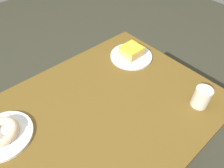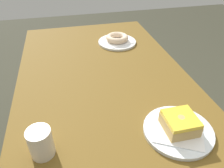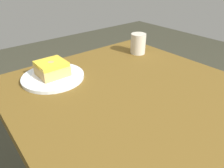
{
  "view_description": "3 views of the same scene",
  "coord_description": "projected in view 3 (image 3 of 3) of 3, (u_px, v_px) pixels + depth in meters",
  "views": [
    {
      "loc": [
        0.2,
        0.38,
        1.34
      ],
      "look_at": [
        -0.17,
        -0.04,
        0.76
      ],
      "focal_mm": 32.62,
      "sensor_mm": 36.0,
      "label": 1
    },
    {
      "loc": [
        -0.77,
        0.14,
        1.2
      ],
      "look_at": [
        -0.15,
        -0.01,
        0.74
      ],
      "focal_mm": 34.66,
      "sensor_mm": 36.0,
      "label": 2
    },
    {
      "loc": [
        0.2,
        -0.38,
        1.04
      ],
      "look_at": [
        -0.2,
        -0.06,
        0.74
      ],
      "focal_mm": 32.84,
      "sensor_mm": 36.0,
      "label": 3
    }
  ],
  "objects": [
    {
      "name": "sugar_jar",
      "position": [
        138.0,
        44.0,
        0.86
      ],
      "size": [
        0.06,
        0.06,
        0.08
      ],
      "primitive_type": "cylinder",
      "color": "beige",
      "rests_on": "table"
    },
    {
      "name": "table",
      "position": [
        177.0,
        141.0,
        0.54
      ],
      "size": [
        1.06,
        0.68,
        0.71
      ],
      "color": "brown",
      "rests_on": "ground_plane"
    },
    {
      "name": "napkin_glazed_square",
      "position": [
        53.0,
        75.0,
        0.67
      ],
      "size": [
        0.19,
        0.19,
        0.0
      ],
      "primitive_type": "cube",
      "rotation": [
        0.0,
        0.0,
        -0.49
      ],
      "color": "white",
      "rests_on": "plate_glazed_square"
    },
    {
      "name": "donut_glazed_square",
      "position": [
        52.0,
        68.0,
        0.66
      ],
      "size": [
        0.09,
        0.09,
        0.05
      ],
      "color": "tan",
      "rests_on": "napkin_glazed_square"
    },
    {
      "name": "plate_glazed_square",
      "position": [
        53.0,
        77.0,
        0.68
      ],
      "size": [
        0.2,
        0.2,
        0.01
      ],
      "primitive_type": "cylinder",
      "color": "white",
      "rests_on": "table"
    }
  ]
}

